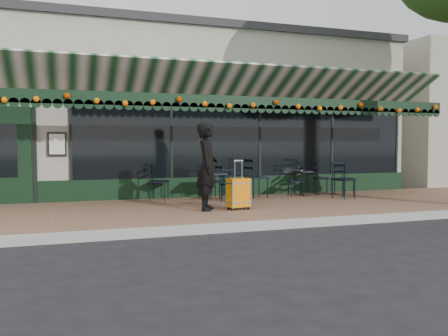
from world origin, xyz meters
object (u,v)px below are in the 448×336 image
object	(u,v)px
cafe_table_b	(214,176)
chair_solo	(159,182)
suitcase	(238,193)
chair_a_right	(323,179)
chair_a_left	(296,181)
chair_a_front	(344,180)
woman	(207,166)
chair_b_left	(213,182)
chair_b_right	(256,178)
chair_b_front	(231,185)
chair_a_extra	(344,179)
cafe_table_a	(305,173)

from	to	relation	value
cafe_table_b	chair_solo	bearing A→B (deg)	154.83
suitcase	chair_a_right	bearing A→B (deg)	18.68
chair_a_left	chair_a_front	distance (m)	1.21
woman	chair_a_front	size ratio (longest dim) A/B	1.94
cafe_table_b	chair_b_left	xyz separation A→B (m)	(0.07, 0.31, -0.18)
chair_b_left	chair_solo	distance (m)	1.31
chair_b_right	chair_b_front	distance (m)	1.02
chair_b_right	chair_b_left	bearing A→B (deg)	77.40
chair_a_left	chair_solo	size ratio (longest dim) A/B	0.89
chair_a_right	chair_solo	xyz separation A→B (m)	(-4.34, 0.29, 0.00)
chair_a_front	woman	bearing A→B (deg)	176.58
chair_a_left	chair_a_extra	bearing A→B (deg)	97.03
woman	chair_solo	size ratio (longest dim) A/B	2.06
cafe_table_b	chair_a_left	bearing A→B (deg)	4.22
chair_a_front	chair_a_extra	distance (m)	0.83
chair_solo	chair_a_right	bearing A→B (deg)	-67.80
chair_a_left	woman	bearing A→B (deg)	-47.88
chair_b_right	chair_solo	size ratio (longest dim) A/B	1.14
cafe_table_a	cafe_table_b	distance (m)	2.77
chair_a_left	suitcase	bearing A→B (deg)	-39.46
chair_a_front	chair_b_front	world-z (taller)	chair_a_front
suitcase	chair_b_front	distance (m)	1.40
suitcase	woman	bearing A→B (deg)	155.75
woman	chair_b_front	size ratio (longest dim) A/B	2.32
cafe_table_b	chair_a_extra	world-z (taller)	chair_a_extra
chair_solo	cafe_table_b	bearing A→B (deg)	-89.16
chair_a_extra	woman	bearing A→B (deg)	94.02
chair_solo	chair_b_front	bearing A→B (deg)	-92.99
chair_a_left	chair_b_front	world-z (taller)	chair_a_left
chair_a_front	chair_b_left	world-z (taller)	chair_a_front
chair_a_left	chair_solo	world-z (taller)	chair_solo
cafe_table_b	chair_a_front	world-z (taller)	chair_a_front
chair_a_front	chair_b_right	world-z (taller)	chair_b_right
cafe_table_a	cafe_table_b	size ratio (longest dim) A/B	0.96
chair_b_front	chair_solo	distance (m)	1.76
woman	chair_a_extra	world-z (taller)	woman
chair_a_right	chair_solo	bearing A→B (deg)	99.47
cafe_table_a	chair_solo	bearing A→B (deg)	179.17
suitcase	chair_a_front	world-z (taller)	suitcase
chair_a_extra	chair_solo	size ratio (longest dim) A/B	0.97
chair_a_right	chair_b_front	bearing A→B (deg)	114.71
chair_b_left	chair_solo	world-z (taller)	chair_solo
cafe_table_b	chair_solo	world-z (taller)	chair_solo
cafe_table_a	chair_b_right	size ratio (longest dim) A/B	0.64
suitcase	chair_b_right	bearing A→B (deg)	44.62
chair_a_right	cafe_table_a	bearing A→B (deg)	73.30
suitcase	chair_b_left	size ratio (longest dim) A/B	1.24
cafe_table_a	chair_a_front	bearing A→B (deg)	-68.24
cafe_table_a	chair_b_right	distance (m)	1.55
chair_b_left	chair_a_left	bearing A→B (deg)	74.11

